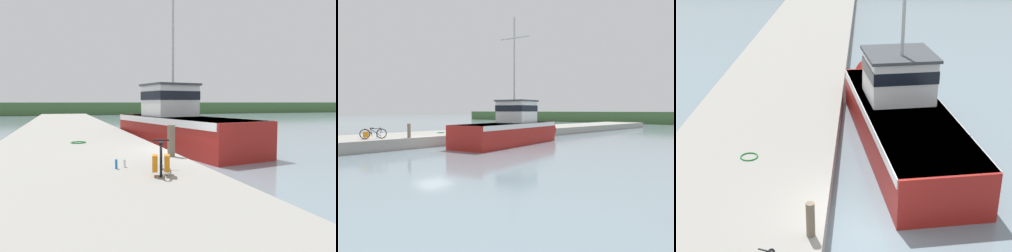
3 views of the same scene
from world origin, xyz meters
The scene contains 5 objects.
ground_plane centered at (0.00, 0.00, 0.00)m, with size 320.00×320.00×0.00m, color gray.
dock_pier centered at (-4.03, 0.00, 0.39)m, with size 6.26×80.00×0.79m, color gray.
fishing_boat_main centered at (1.62, 6.35, 1.26)m, with size 5.03×12.85×10.22m.
mooring_post centered at (-1.24, -1.19, 1.29)m, with size 0.24×0.24×1.01m, color #756651.
hose_coil centered at (-3.87, 3.29, 0.81)m, with size 0.63×0.63×0.05m, color #197A2D.
Camera 3 is at (0.13, -12.61, 9.04)m, focal length 55.00 mm.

